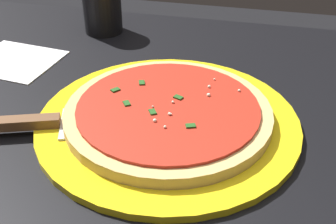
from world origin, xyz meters
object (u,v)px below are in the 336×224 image
object	(u,v)px
pizza	(168,112)
napkin_folded_right	(15,61)
cup_tall_drink	(102,7)
serving_plate	(168,121)
pizza_server	(41,123)

from	to	relation	value
pizza	napkin_folded_right	distance (m)	0.32
cup_tall_drink	serving_plate	bearing A→B (deg)	-55.28
pizza	cup_tall_drink	bearing A→B (deg)	124.72
pizza	pizza_server	bearing A→B (deg)	-160.47
pizza_server	cup_tall_drink	xyz separation A→B (m)	(-0.04, 0.34, 0.03)
pizza_server	cup_tall_drink	distance (m)	0.34
cup_tall_drink	napkin_folded_right	world-z (taller)	cup_tall_drink
pizza	napkin_folded_right	bearing A→B (deg)	157.74
pizza_server	napkin_folded_right	xyz separation A→B (m)	(-0.14, 0.18, -0.01)
pizza	cup_tall_drink	xyz separation A→B (m)	(-0.20, 0.28, 0.03)
cup_tall_drink	napkin_folded_right	xyz separation A→B (m)	(-0.10, -0.16, -0.05)
serving_plate	pizza	size ratio (longest dim) A/B	1.28
pizza_server	pizza	bearing A→B (deg)	19.53
serving_plate	cup_tall_drink	size ratio (longest dim) A/B	3.52
serving_plate	pizza	distance (m)	0.01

